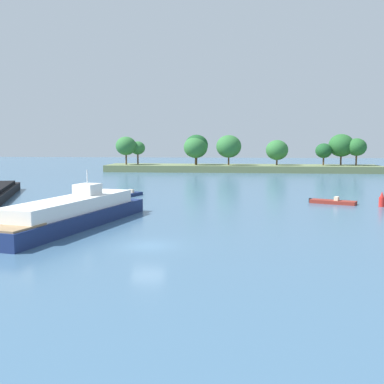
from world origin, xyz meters
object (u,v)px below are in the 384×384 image
(small_motorboat, at_px, (130,194))
(channel_buoy_red, at_px, (382,200))
(fishing_skiff, at_px, (333,202))
(white_riverboat, at_px, (72,213))

(small_motorboat, bearing_deg, channel_buoy_red, -13.29)
(small_motorboat, xyz_separation_m, channel_buoy_red, (33.81, -7.99, 0.55))
(fishing_skiff, height_order, white_riverboat, white_riverboat)
(small_motorboat, distance_m, channel_buoy_red, 34.74)
(channel_buoy_red, bearing_deg, fishing_skiff, 157.52)
(fishing_skiff, height_order, small_motorboat, small_motorboat)
(fishing_skiff, relative_size, small_motorboat, 1.22)
(fishing_skiff, xyz_separation_m, channel_buoy_red, (5.47, -2.26, 0.56))
(fishing_skiff, xyz_separation_m, small_motorboat, (-28.34, 5.73, 0.01))
(fishing_skiff, height_order, channel_buoy_red, channel_buoy_red)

